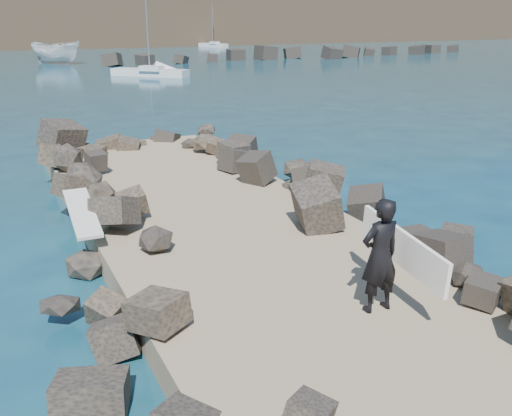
# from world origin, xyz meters

# --- Properties ---
(ground) EXTENTS (800.00, 800.00, 0.00)m
(ground) POSITION_xyz_m (0.00, 0.00, 0.00)
(ground) COLOR #0F384C
(ground) RESTS_ON ground
(jetty) EXTENTS (6.00, 26.00, 0.60)m
(jetty) POSITION_xyz_m (0.00, -2.00, 0.30)
(jetty) COLOR #8C7759
(jetty) RESTS_ON ground
(riprap_left) EXTENTS (2.60, 22.00, 1.00)m
(riprap_left) POSITION_xyz_m (-2.90, -1.50, 0.50)
(riprap_left) COLOR black
(riprap_left) RESTS_ON ground
(riprap_right) EXTENTS (2.60, 22.00, 1.00)m
(riprap_right) POSITION_xyz_m (2.90, -1.50, 0.50)
(riprap_right) COLOR black
(riprap_right) RESTS_ON ground
(breakwater_secondary) EXTENTS (52.00, 4.00, 1.20)m
(breakwater_secondary) POSITION_xyz_m (35.00, 55.00, 0.60)
(breakwater_secondary) COLOR black
(breakwater_secondary) RESTS_ON ground
(surfboard_resting) EXTENTS (0.59, 2.16, 0.07)m
(surfboard_resting) POSITION_xyz_m (-3.15, 1.30, 1.04)
(surfboard_resting) COLOR silver
(surfboard_resting) RESTS_ON riprap_left
(boat_imported) EXTENTS (6.39, 6.76, 2.61)m
(boat_imported) POSITION_xyz_m (3.98, 60.26, 1.31)
(boat_imported) COLOR white
(boat_imported) RESTS_ON ground
(surfer_with_board) EXTENTS (0.96, 2.42, 1.95)m
(surfer_with_board) POSITION_xyz_m (0.72, -4.26, 1.58)
(surfer_with_board) COLOR black
(surfer_with_board) RESTS_ON jetty
(sailboat_f) EXTENTS (3.76, 6.04, 7.40)m
(sailboat_f) POSITION_xyz_m (34.04, 87.00, 0.35)
(sailboat_f) COLOR silver
(sailboat_f) RESTS_ON ground
(sailboat_c) EXTENTS (6.35, 6.31, 8.82)m
(sailboat_c) POSITION_xyz_m (9.67, 41.46, 0.35)
(sailboat_c) COLOR silver
(sailboat_c) RESTS_ON ground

